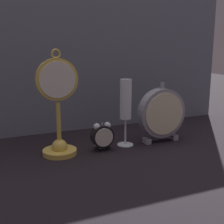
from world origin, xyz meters
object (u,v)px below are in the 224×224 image
pocket_watch_on_stand (58,113)px  mantel_clock_silver (162,113)px  alarm_clock_twin_bell (102,135)px  champagne_flute (126,104)px

pocket_watch_on_stand → mantel_clock_silver: pocket_watch_on_stand is taller
mantel_clock_silver → pocket_watch_on_stand: bearing=177.5°
alarm_clock_twin_bell → mantel_clock_silver: mantel_clock_silver is taller
alarm_clock_twin_bell → champagne_flute: 0.13m
champagne_flute → alarm_clock_twin_bell: bearing=-168.2°
alarm_clock_twin_bell → champagne_flute: size_ratio=0.41×
alarm_clock_twin_bell → mantel_clock_silver: (0.23, 0.00, 0.05)m
pocket_watch_on_stand → alarm_clock_twin_bell: bearing=-8.6°
alarm_clock_twin_bell → mantel_clock_silver: bearing=1.2°
alarm_clock_twin_bell → champagne_flute: bearing=11.8°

